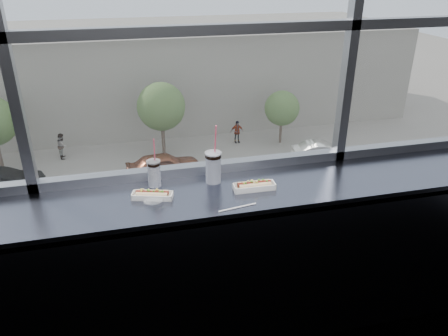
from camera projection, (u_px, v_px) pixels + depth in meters
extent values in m
plane|color=black|center=(199.00, 242.00, 3.09)|extent=(6.00, 0.00, 6.00)
cube|color=slate|center=(206.00, 197.00, 2.62)|extent=(6.00, 0.55, 0.06)
cube|color=slate|center=(216.00, 292.00, 2.63)|extent=(6.00, 0.04, 1.04)
cube|color=white|center=(153.00, 198.00, 2.55)|extent=(0.25, 0.14, 0.01)
cube|color=white|center=(152.00, 195.00, 2.54)|extent=(0.25, 0.14, 0.03)
cylinder|color=beige|center=(152.00, 194.00, 2.54)|extent=(0.19, 0.09, 0.04)
cylinder|color=maroon|center=(152.00, 193.00, 2.53)|extent=(0.19, 0.08, 0.03)
cube|color=white|center=(254.00, 189.00, 2.65)|extent=(0.26, 0.09, 0.01)
cube|color=white|center=(254.00, 186.00, 2.64)|extent=(0.26, 0.09, 0.03)
cylinder|color=beige|center=(254.00, 185.00, 2.63)|extent=(0.20, 0.05, 0.04)
cylinder|color=maroon|center=(254.00, 184.00, 2.63)|extent=(0.21, 0.03, 0.03)
cylinder|color=white|center=(154.00, 174.00, 2.66)|extent=(0.08, 0.08, 0.16)
cylinder|color=black|center=(153.00, 163.00, 2.63)|extent=(0.08, 0.08, 0.02)
cylinder|color=silver|center=(153.00, 161.00, 2.62)|extent=(0.09, 0.09, 0.01)
cylinder|color=#DE4360|center=(154.00, 151.00, 2.59)|extent=(0.01, 0.04, 0.17)
cylinder|color=white|center=(213.00, 168.00, 2.70)|extent=(0.09, 0.09, 0.19)
cylinder|color=black|center=(213.00, 155.00, 2.66)|extent=(0.10, 0.10, 0.02)
cylinder|color=silver|center=(213.00, 153.00, 2.65)|extent=(0.10, 0.10, 0.01)
cylinder|color=#DE4360|center=(215.00, 140.00, 2.61)|extent=(0.01, 0.05, 0.20)
cylinder|color=white|center=(238.00, 207.00, 2.45)|extent=(0.23, 0.04, 0.01)
ellipsoid|color=silver|center=(153.00, 201.00, 2.49)|extent=(0.11, 0.08, 0.03)
plane|color=gray|center=(124.00, 99.00, 46.16)|extent=(120.00, 120.00, 0.00)
cube|color=black|center=(139.00, 211.00, 25.58)|extent=(80.00, 10.00, 0.06)
cube|color=gray|center=(132.00, 157.00, 32.59)|extent=(80.00, 6.00, 0.04)
cube|color=gray|center=(122.00, 73.00, 39.62)|extent=(50.00, 14.00, 8.00)
imported|color=#6247BA|center=(388.00, 199.00, 24.52)|extent=(3.36, 7.07, 2.29)
imported|color=white|center=(322.00, 148.00, 31.56)|extent=(2.90, 5.84, 1.88)
imported|color=#A14E2B|center=(163.00, 162.00, 29.00)|extent=(3.60, 7.08, 2.26)
imported|color=black|center=(2.00, 179.00, 26.87)|extent=(3.22, 6.63, 2.14)
imported|color=#66605B|center=(62.00, 143.00, 31.93)|extent=(0.76, 1.02, 2.29)
imported|color=#66605B|center=(237.00, 130.00, 34.64)|extent=(0.98, 0.73, 2.20)
cylinder|color=#47382B|center=(163.00, 138.00, 32.54)|extent=(0.26, 0.26, 2.65)
sphere|color=#517435|center=(161.00, 107.00, 31.50)|extent=(3.53, 3.53, 3.53)
cylinder|color=#47382B|center=(281.00, 131.00, 34.69)|extent=(0.21, 0.21, 2.05)
sphere|color=#517435|center=(282.00, 108.00, 33.87)|extent=(2.74, 2.74, 2.74)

